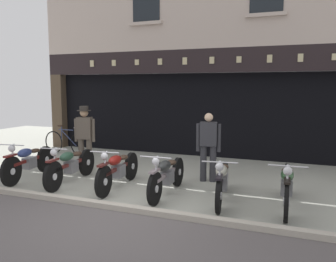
% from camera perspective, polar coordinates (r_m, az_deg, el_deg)
% --- Properties ---
extents(ground, '(22.97, 22.00, 0.18)m').
position_cam_1_polar(ground, '(5.67, -13.67, -16.09)').
color(ground, '#9D9E91').
extents(shop_facade, '(11.27, 4.42, 6.55)m').
position_cam_1_polar(shop_facade, '(12.59, 7.47, 5.23)').
color(shop_facade, black).
rests_on(shop_facade, ground).
extents(motorcycle_far_left, '(0.62, 1.99, 0.93)m').
position_cam_1_polar(motorcycle_far_left, '(8.97, -21.69, -4.54)').
color(motorcycle_far_left, black).
rests_on(motorcycle_far_left, ground).
extents(motorcycle_left, '(0.62, 2.09, 0.92)m').
position_cam_1_polar(motorcycle_left, '(8.27, -15.55, -5.30)').
color(motorcycle_left, black).
rests_on(motorcycle_left, ground).
extents(motorcycle_center_left, '(0.62, 2.05, 0.91)m').
position_cam_1_polar(motorcycle_center_left, '(7.67, -8.12, -6.11)').
color(motorcycle_center_left, black).
rests_on(motorcycle_center_left, ground).
extents(motorcycle_center, '(0.62, 2.00, 0.91)m').
position_cam_1_polar(motorcycle_center, '(7.12, -0.19, -7.13)').
color(motorcycle_center, black).
rests_on(motorcycle_center, ground).
extents(motorcycle_center_right, '(0.62, 1.97, 0.90)m').
position_cam_1_polar(motorcycle_center_right, '(6.83, 8.80, -7.87)').
color(motorcycle_center_right, black).
rests_on(motorcycle_center_right, ground).
extents(motorcycle_right, '(0.62, 2.05, 0.92)m').
position_cam_1_polar(motorcycle_right, '(6.72, 18.75, -8.30)').
color(motorcycle_right, black).
rests_on(motorcycle_right, ground).
extents(salesman_left, '(0.55, 0.37, 1.68)m').
position_cam_1_polar(salesman_left, '(9.48, -13.39, -0.50)').
color(salesman_left, brown).
rests_on(salesman_left, ground).
extents(shopkeeper_center, '(0.55, 0.29, 1.59)m').
position_cam_1_polar(shopkeeper_center, '(8.10, 6.58, -2.13)').
color(shopkeeper_center, '#2D2D33').
rests_on(shopkeeper_center, ground).
extents(advert_board_near, '(0.72, 0.03, 0.89)m').
position_cam_1_polar(advert_board_near, '(12.03, -6.66, 5.69)').
color(advert_board_near, beige).
extents(advert_board_far, '(0.67, 0.03, 1.03)m').
position_cam_1_polar(advert_board_far, '(12.52, -10.57, 5.05)').
color(advert_board_far, silver).
extents(leaning_bicycle, '(1.81, 0.50, 0.96)m').
position_cam_1_polar(leaning_bicycle, '(11.89, -16.23, -1.73)').
color(leaning_bicycle, black).
rests_on(leaning_bicycle, ground).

